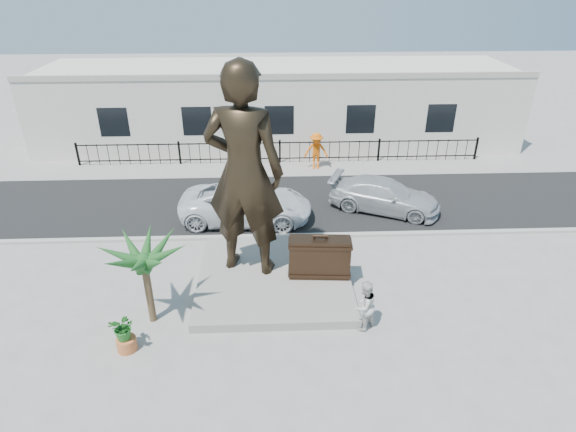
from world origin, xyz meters
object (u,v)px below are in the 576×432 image
Objects in this scene: suitcase at (320,257)px; car_white at (246,204)px; tourist at (364,306)px; statue at (244,173)px.

car_white is (-2.66, 4.71, -0.24)m from suitcase.
car_white is at bearing -100.34° from tourist.
tourist is (3.56, -3.07, -3.06)m from statue.
statue reaches higher than tourist.
car_white is (-0.20, 4.06, -3.11)m from statue.
car_white is at bearing -72.07° from statue.
tourist is at bearing 154.33° from statue.
tourist is at bearing -148.38° from car_white.
suitcase is 0.37× the size of car_white.
suitcase is at bearing -179.83° from statue.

